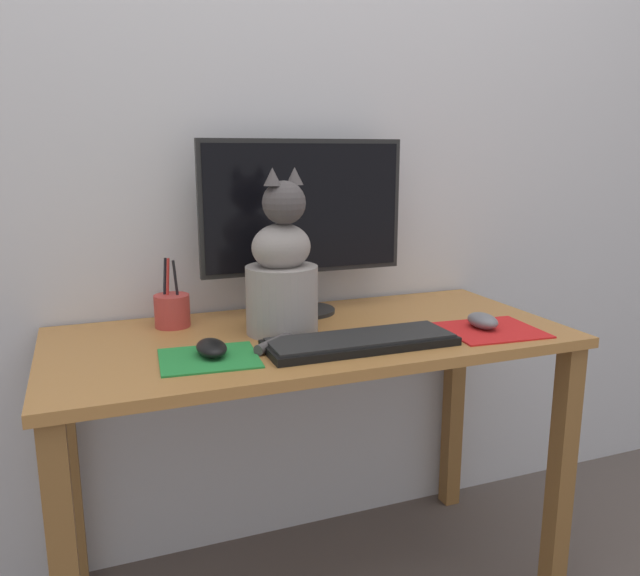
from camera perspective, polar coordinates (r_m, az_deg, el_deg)
wall_back at (r=1.76m, az=-4.54°, el=15.59°), size 7.00×0.04×2.50m
desk at (r=1.56m, az=-0.77°, el=-8.12°), size 1.24×0.57×0.72m
monitor at (r=1.66m, az=-1.52°, el=6.59°), size 0.56×0.17×0.46m
keyboard at (r=1.41m, az=3.73°, el=-4.90°), size 0.44×0.15×0.02m
mousepad_left at (r=1.35m, az=-10.12°, el=-6.34°), size 0.22×0.20×0.00m
mousepad_right at (r=1.59m, az=15.37°, el=-3.73°), size 0.24×0.22×0.00m
computer_mouse_left at (r=1.36m, az=-9.89°, el=-5.41°), size 0.06×0.11×0.03m
computer_mouse_right at (r=1.59m, az=14.64°, el=-2.90°), size 0.06×0.10×0.04m
cat at (r=1.49m, az=-3.48°, el=1.36°), size 0.22×0.28×0.40m
pen_cup at (r=1.60m, az=-13.38°, el=-1.97°), size 0.09×0.09×0.17m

